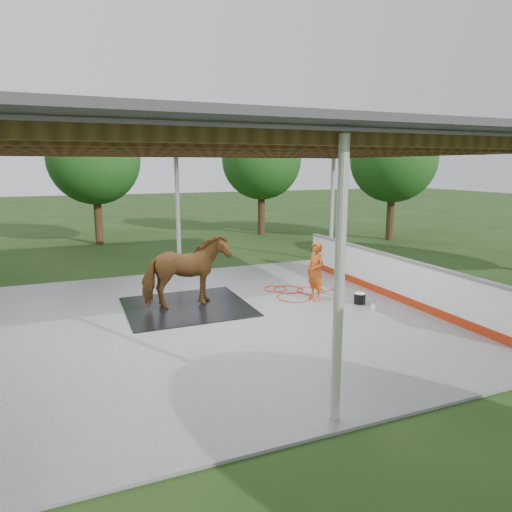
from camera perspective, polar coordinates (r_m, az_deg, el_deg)
name	(u,v)px	position (r m, az deg, el deg)	size (l,w,h in m)	color
ground	(226,319)	(10.76, -3.75, -7.84)	(100.00, 100.00, 0.00)	#1E3814
concrete_slab	(226,318)	(10.75, -3.75, -7.72)	(12.00, 10.00, 0.05)	slate
pavilion_structure	(224,144)	(10.18, -4.04, 13.76)	(12.60, 10.60, 4.05)	beige
dasher_board	(388,276)	(12.76, 16.19, -2.45)	(0.16, 8.00, 1.15)	#A8290E
tree_belt	(224,154)	(11.12, -4.03, 12.63)	(28.00, 28.00, 5.80)	#382314
rubber_mat	(187,306)	(11.57, -8.61, -6.25)	(2.99, 2.80, 0.02)	black
horse	(186,272)	(11.33, -8.74, -1.94)	(0.95, 2.09, 1.77)	brown
handler	(316,272)	(11.92, 7.47, -1.94)	(0.56, 0.37, 1.53)	#BD4914
wash_bucket	(360,298)	(11.97, 12.84, -5.16)	(0.29, 0.29, 0.27)	black
soap_bottle_a	(339,291)	(12.48, 10.38, -4.29)	(0.12, 0.12, 0.32)	silver
soap_bottle_b	(373,307)	(11.50, 14.41, -6.15)	(0.09, 0.09, 0.19)	#338CD8
hose_coil	(293,292)	(12.75, 4.66, -4.50)	(2.03, 1.75, 0.02)	#B2230C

